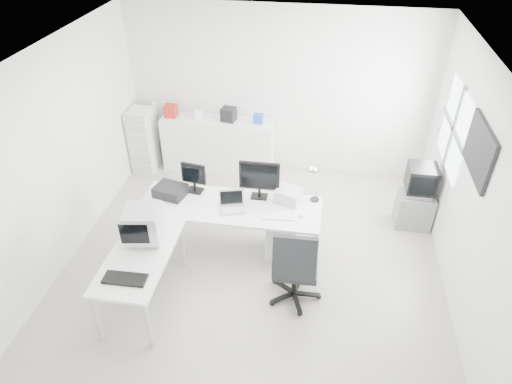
% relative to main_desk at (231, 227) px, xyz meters
% --- Properties ---
extents(floor, '(5.00, 5.00, 0.01)m').
position_rel_main_desk_xyz_m(floor, '(0.34, -0.19, -0.38)').
color(floor, beige).
rests_on(floor, ground).
extents(ceiling, '(5.00, 5.00, 0.01)m').
position_rel_main_desk_xyz_m(ceiling, '(0.34, -0.19, 2.42)').
color(ceiling, white).
rests_on(ceiling, back_wall).
extents(back_wall, '(5.00, 0.02, 2.80)m').
position_rel_main_desk_xyz_m(back_wall, '(0.34, 2.31, 1.02)').
color(back_wall, silver).
rests_on(back_wall, floor).
extents(left_wall, '(0.02, 5.00, 2.80)m').
position_rel_main_desk_xyz_m(left_wall, '(-2.16, -0.19, 1.02)').
color(left_wall, silver).
rests_on(left_wall, floor).
extents(right_wall, '(0.02, 5.00, 2.80)m').
position_rel_main_desk_xyz_m(right_wall, '(2.84, -0.19, 1.02)').
color(right_wall, silver).
rests_on(right_wall, floor).
extents(window, '(0.02, 1.20, 1.10)m').
position_rel_main_desk_xyz_m(window, '(2.82, 1.01, 1.23)').
color(window, white).
rests_on(window, right_wall).
extents(wall_picture, '(0.04, 0.90, 0.60)m').
position_rel_main_desk_xyz_m(wall_picture, '(2.81, -0.09, 1.52)').
color(wall_picture, black).
rests_on(wall_picture, right_wall).
extents(main_desk, '(2.40, 0.80, 0.75)m').
position_rel_main_desk_xyz_m(main_desk, '(0.00, 0.00, 0.00)').
color(main_desk, silver).
rests_on(main_desk, floor).
extents(side_desk, '(0.70, 1.40, 0.75)m').
position_rel_main_desk_xyz_m(side_desk, '(-0.85, -1.10, 0.00)').
color(side_desk, silver).
rests_on(side_desk, floor).
extents(drawer_pedestal, '(0.40, 0.50, 0.60)m').
position_rel_main_desk_xyz_m(drawer_pedestal, '(0.70, 0.05, -0.08)').
color(drawer_pedestal, silver).
rests_on(drawer_pedestal, floor).
extents(inkjet_printer, '(0.47, 0.40, 0.14)m').
position_rel_main_desk_xyz_m(inkjet_printer, '(-0.85, 0.10, 0.45)').
color(inkjet_printer, black).
rests_on(inkjet_printer, main_desk).
extents(lcd_monitor_small, '(0.37, 0.25, 0.44)m').
position_rel_main_desk_xyz_m(lcd_monitor_small, '(-0.55, 0.25, 0.59)').
color(lcd_monitor_small, black).
rests_on(lcd_monitor_small, main_desk).
extents(lcd_monitor_large, '(0.54, 0.22, 0.56)m').
position_rel_main_desk_xyz_m(lcd_monitor_large, '(0.35, 0.25, 0.66)').
color(lcd_monitor_large, black).
rests_on(lcd_monitor_large, main_desk).
extents(laptop, '(0.38, 0.38, 0.20)m').
position_rel_main_desk_xyz_m(laptop, '(0.05, -0.10, 0.48)').
color(laptop, '#B7B7BA').
rests_on(laptop, main_desk).
extents(white_keyboard, '(0.43, 0.17, 0.02)m').
position_rel_main_desk_xyz_m(white_keyboard, '(0.65, -0.15, 0.38)').
color(white_keyboard, silver).
rests_on(white_keyboard, main_desk).
extents(white_mouse, '(0.06, 0.06, 0.06)m').
position_rel_main_desk_xyz_m(white_mouse, '(0.95, -0.10, 0.40)').
color(white_mouse, silver).
rests_on(white_mouse, main_desk).
extents(laser_printer, '(0.40, 0.36, 0.19)m').
position_rel_main_desk_xyz_m(laser_printer, '(0.75, 0.22, 0.47)').
color(laser_printer, '#B1B1B1').
rests_on(laser_printer, main_desk).
extents(desk_lamp, '(0.22, 0.22, 0.53)m').
position_rel_main_desk_xyz_m(desk_lamp, '(1.10, 0.30, 0.64)').
color(desk_lamp, silver).
rests_on(desk_lamp, main_desk).
extents(crt_monitor, '(0.50, 0.50, 0.51)m').
position_rel_main_desk_xyz_m(crt_monitor, '(-0.85, -0.85, 0.63)').
color(crt_monitor, '#B7B7BA').
rests_on(crt_monitor, side_desk).
extents(black_keyboard, '(0.48, 0.20, 0.03)m').
position_rel_main_desk_xyz_m(black_keyboard, '(-0.85, -1.50, 0.39)').
color(black_keyboard, black).
rests_on(black_keyboard, side_desk).
extents(office_chair, '(0.69, 0.69, 1.16)m').
position_rel_main_desk_xyz_m(office_chair, '(0.95, -0.76, 0.21)').
color(office_chair, '#25272A').
rests_on(office_chair, floor).
extents(tv_cabinet, '(0.51, 0.41, 0.55)m').
position_rel_main_desk_xyz_m(tv_cabinet, '(2.56, 0.96, -0.10)').
color(tv_cabinet, slate).
rests_on(tv_cabinet, floor).
extents(crt_tv, '(0.50, 0.48, 0.45)m').
position_rel_main_desk_xyz_m(crt_tv, '(2.56, 0.96, 0.40)').
color(crt_tv, black).
rests_on(crt_tv, tv_cabinet).
extents(sideboard, '(1.91, 0.48, 0.96)m').
position_rel_main_desk_xyz_m(sideboard, '(-0.65, 2.05, 0.10)').
color(sideboard, silver).
rests_on(sideboard, floor).
extents(clutter_box_a, '(0.21, 0.18, 0.20)m').
position_rel_main_desk_xyz_m(clutter_box_a, '(-1.45, 2.05, 0.68)').
color(clutter_box_a, '#A22017').
rests_on(clutter_box_a, sideboard).
extents(clutter_box_b, '(0.15, 0.14, 0.14)m').
position_rel_main_desk_xyz_m(clutter_box_b, '(-0.95, 2.05, 0.65)').
color(clutter_box_b, silver).
rests_on(clutter_box_b, sideboard).
extents(clutter_box_c, '(0.26, 0.24, 0.22)m').
position_rel_main_desk_xyz_m(clutter_box_c, '(-0.45, 2.05, 0.69)').
color(clutter_box_c, black).
rests_on(clutter_box_c, sideboard).
extents(clutter_box_d, '(0.16, 0.14, 0.15)m').
position_rel_main_desk_xyz_m(clutter_box_d, '(0.05, 2.05, 0.66)').
color(clutter_box_d, blue).
rests_on(clutter_box_d, sideboard).
extents(clutter_bottle, '(0.07, 0.07, 0.22)m').
position_rel_main_desk_xyz_m(clutter_bottle, '(-1.75, 2.09, 0.69)').
color(clutter_bottle, silver).
rests_on(clutter_bottle, sideboard).
extents(filing_cabinet, '(0.39, 0.46, 1.11)m').
position_rel_main_desk_xyz_m(filing_cabinet, '(-1.94, 1.85, 0.18)').
color(filing_cabinet, silver).
rests_on(filing_cabinet, floor).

